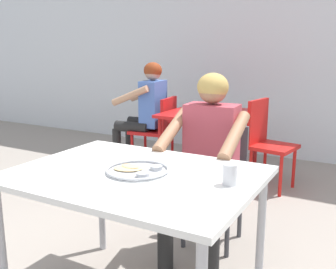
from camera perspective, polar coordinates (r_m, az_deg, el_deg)
name	(u,v)px	position (r m, az deg, el deg)	size (l,w,h in m)	color
back_wall	(289,19)	(5.07, 17.34, 15.84)	(12.00, 0.12, 3.40)	silver
table_foreground	(135,185)	(1.98, -4.84, -7.44)	(1.21, 0.91, 0.75)	white
thali_tray	(138,170)	(1.95, -4.49, -5.20)	(0.32, 0.32, 0.03)	#B7BABF
drinking_cup	(230,174)	(1.78, 9.07, -5.70)	(0.07, 0.07, 0.10)	silver
chair_foreground	(217,174)	(2.79, 7.17, -5.84)	(0.42, 0.42, 0.82)	#3F3F44
diner_foreground	(207,149)	(2.53, 5.71, -2.18)	(0.51, 0.57, 1.20)	#242424
table_background_red	(210,119)	(4.11, 6.22, 2.20)	(0.88, 0.91, 0.70)	red
chair_red_left	(159,127)	(4.41, -1.35, 1.14)	(0.49, 0.48, 0.82)	red
chair_red_right	(266,138)	(3.92, 14.22, -0.52)	(0.46, 0.46, 0.87)	red
patron_background	(146,105)	(4.45, -3.25, 4.28)	(0.58, 0.53, 1.21)	black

